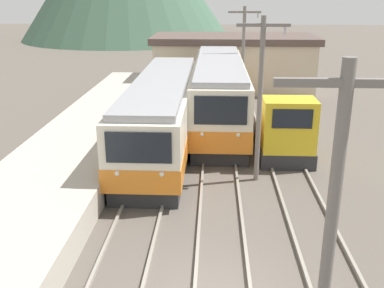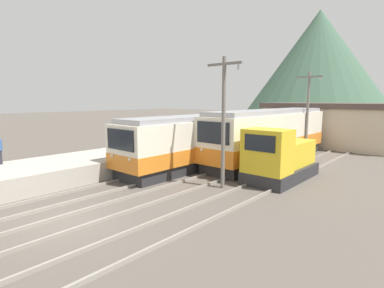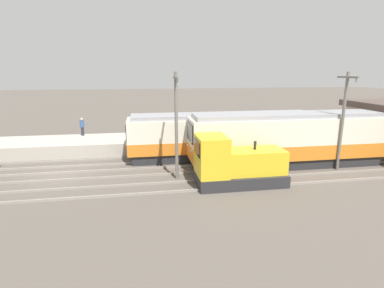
# 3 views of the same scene
# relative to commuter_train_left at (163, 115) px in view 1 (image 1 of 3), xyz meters

# --- Properties ---
(track_left) EXTENTS (1.54, 60.00, 0.14)m
(track_left) POSITION_rel_commuter_train_left_xyz_m (0.00, -11.61, -1.54)
(track_left) COLOR gray
(track_left) RESTS_ON ground
(commuter_train_left) EXTENTS (2.84, 14.77, 3.45)m
(commuter_train_left) POSITION_rel_commuter_train_left_xyz_m (0.00, 0.00, 0.00)
(commuter_train_left) COLOR #28282B
(commuter_train_left) RESTS_ON ground
(commuter_train_center) EXTENTS (2.84, 13.97, 3.78)m
(commuter_train_center) POSITION_rel_commuter_train_left_xyz_m (2.80, 3.83, 0.14)
(commuter_train_center) COLOR #28282B
(commuter_train_center) RESTS_ON ground
(shunting_locomotive) EXTENTS (2.40, 5.28, 3.00)m
(shunting_locomotive) POSITION_rel_commuter_train_left_xyz_m (5.80, -0.84, -0.41)
(shunting_locomotive) COLOR #28282B
(shunting_locomotive) RESTS_ON ground
(catenary_mast_near) EXTENTS (2.00, 0.20, 6.57)m
(catenary_mast_near) POSITION_rel_commuter_train_left_xyz_m (4.31, -15.27, 1.98)
(catenary_mast_near) COLOR slate
(catenary_mast_near) RESTS_ON ground
(catenary_mast_mid) EXTENTS (2.00, 0.20, 6.57)m
(catenary_mast_mid) POSITION_rel_commuter_train_left_xyz_m (4.31, -4.17, 1.98)
(catenary_mast_mid) COLOR slate
(catenary_mast_mid) RESTS_ON ground
(catenary_mast_far) EXTENTS (2.00, 0.20, 6.57)m
(catenary_mast_far) POSITION_rel_commuter_train_left_xyz_m (4.31, 6.93, 1.98)
(catenary_mast_far) COLOR slate
(catenary_mast_far) RESTS_ON ground
(station_building) EXTENTS (12.60, 6.30, 4.17)m
(station_building) POSITION_rel_commuter_train_left_xyz_m (4.01, 14.39, 0.49)
(station_building) COLOR beige
(station_building) RESTS_ON ground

